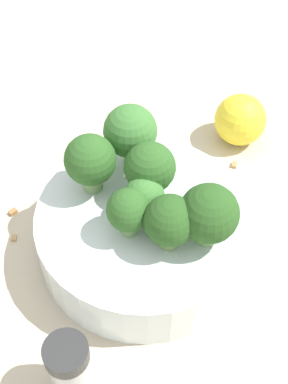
% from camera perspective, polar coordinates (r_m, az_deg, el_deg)
% --- Properties ---
extents(ground_plane, '(3.00, 3.00, 0.00)m').
position_cam_1_polar(ground_plane, '(0.51, 0.00, -6.06)').
color(ground_plane, beige).
extents(bowl, '(0.19, 0.19, 0.05)m').
position_cam_1_polar(bowl, '(0.49, 0.00, -4.35)').
color(bowl, silver).
rests_on(bowl, ground_plane).
extents(broccoli_floret_0, '(0.04, 0.04, 0.04)m').
position_cam_1_polar(broccoli_floret_0, '(0.45, 0.30, -0.65)').
color(broccoli_floret_0, '#8EB770').
rests_on(broccoli_floret_0, bowl).
extents(broccoli_floret_1, '(0.05, 0.05, 0.06)m').
position_cam_1_polar(broccoli_floret_1, '(0.48, -1.48, 6.43)').
color(broccoli_floret_1, '#7A9E5B').
rests_on(broccoli_floret_1, bowl).
extents(broccoli_floret_2, '(0.04, 0.04, 0.05)m').
position_cam_1_polar(broccoli_floret_2, '(0.44, -1.66, -2.06)').
color(broccoli_floret_2, '#84AD66').
rests_on(broccoli_floret_2, bowl).
extents(broccoli_floret_3, '(0.05, 0.05, 0.06)m').
position_cam_1_polar(broccoli_floret_3, '(0.46, 0.63, 2.54)').
color(broccoli_floret_3, '#84AD66').
rests_on(broccoli_floret_3, bowl).
extents(broccoli_floret_4, '(0.04, 0.04, 0.05)m').
position_cam_1_polar(broccoli_floret_4, '(0.43, 2.62, -3.26)').
color(broccoli_floret_4, '#7A9E5B').
rests_on(broccoli_floret_4, bowl).
extents(broccoli_floret_5, '(0.05, 0.05, 0.06)m').
position_cam_1_polar(broccoli_floret_5, '(0.43, 6.92, -2.41)').
color(broccoli_floret_5, '#84AD66').
rests_on(broccoli_floret_5, bowl).
extents(broccoli_floret_6, '(0.05, 0.05, 0.06)m').
position_cam_1_polar(broccoli_floret_6, '(0.46, -5.75, 3.28)').
color(broccoli_floret_6, '#7A9E5B').
rests_on(broccoli_floret_6, bowl).
extents(pepper_shaker, '(0.03, 0.03, 0.06)m').
position_cam_1_polar(pepper_shaker, '(0.42, -7.96, -17.92)').
color(pepper_shaker, '#B2B7BC').
rests_on(pepper_shaker, ground_plane).
extents(lemon_wedge, '(0.06, 0.06, 0.06)m').
position_cam_1_polar(lemon_wedge, '(0.60, 10.23, 7.60)').
color(lemon_wedge, yellow).
rests_on(lemon_wedge, ground_plane).
extents(almond_crumb_0, '(0.01, 0.01, 0.01)m').
position_cam_1_polar(almond_crumb_0, '(0.53, -13.73, -4.68)').
color(almond_crumb_0, tan).
rests_on(almond_crumb_0, ground_plane).
extents(almond_crumb_1, '(0.01, 0.01, 0.01)m').
position_cam_1_polar(almond_crumb_1, '(0.58, 9.63, 3.00)').
color(almond_crumb_1, '#AD7F4C').
rests_on(almond_crumb_1, ground_plane).
extents(almond_crumb_2, '(0.01, 0.01, 0.01)m').
position_cam_1_polar(almond_crumb_2, '(0.55, -13.84, -1.95)').
color(almond_crumb_2, olive).
rests_on(almond_crumb_2, ground_plane).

